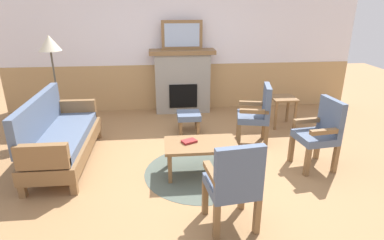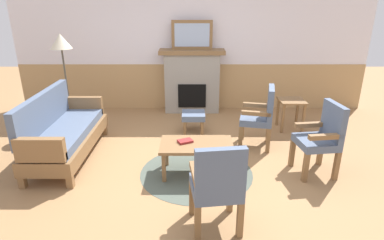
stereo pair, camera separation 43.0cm
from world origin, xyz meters
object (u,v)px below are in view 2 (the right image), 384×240
at_px(floor_lamp_by_couch, 61,47).
at_px(fireplace, 192,81).
at_px(couch, 64,132).
at_px(side_table, 291,106).
at_px(framed_picture, 192,35).
at_px(coffee_table, 197,147).
at_px(armchair_by_window_left, 261,114).
at_px(armchair_front_left, 217,184).
at_px(book_on_table, 185,141).
at_px(footstool, 193,117).
at_px(armchair_near_fireplace, 322,136).

bearing_deg(floor_lamp_by_couch, fireplace, 22.53).
distance_m(couch, side_table, 3.80).
height_order(couch, side_table, couch).
xyz_separation_m(framed_picture, coffee_table, (0.06, -2.58, -1.17)).
bearing_deg(armchair_by_window_left, fireplace, 121.95).
xyz_separation_m(fireplace, coffee_table, (0.06, -2.58, -0.27)).
bearing_deg(armchair_by_window_left, side_table, 46.11).
height_order(coffee_table, armchair_by_window_left, armchair_by_window_left).
bearing_deg(armchair_front_left, book_on_table, 105.92).
height_order(framed_picture, couch, framed_picture).
distance_m(fireplace, footstool, 1.20).
xyz_separation_m(armchair_by_window_left, armchair_front_left, (-0.83, -1.99, 0.00)).
bearing_deg(floor_lamp_by_couch, armchair_near_fireplace, -22.66).
height_order(armchair_by_window_left, armchair_front_left, same).
distance_m(book_on_table, floor_lamp_by_couch, 2.85).
relative_size(framed_picture, armchair_front_left, 0.82).
distance_m(armchair_near_fireplace, side_table, 1.56).
relative_size(fireplace, side_table, 2.36).
bearing_deg(coffee_table, book_on_table, 165.04).
relative_size(book_on_table, footstool, 0.47).
xyz_separation_m(armchair_near_fireplace, armchair_front_left, (-1.46, -1.16, 0.00)).
height_order(framed_picture, book_on_table, framed_picture).
xyz_separation_m(armchair_front_left, side_table, (1.52, 2.71, -0.10)).
bearing_deg(armchair_by_window_left, armchair_front_left, -112.57).
bearing_deg(fireplace, floor_lamp_by_couch, -157.47).
distance_m(armchair_by_window_left, side_table, 1.00).
relative_size(coffee_table, book_on_table, 5.11).
height_order(framed_picture, footstool, framed_picture).
height_order(fireplace, floor_lamp_by_couch, floor_lamp_by_couch).
distance_m(coffee_table, armchair_near_fireplace, 1.66).
distance_m(footstool, armchair_near_fireplace, 2.21).
bearing_deg(side_table, armchair_near_fireplace, -92.08).
bearing_deg(couch, armchair_front_left, -37.29).
height_order(book_on_table, armchair_by_window_left, armchair_by_window_left).
relative_size(couch, side_table, 3.27).
xyz_separation_m(framed_picture, book_on_table, (-0.09, -2.54, -1.10)).
bearing_deg(armchair_near_fireplace, side_table, 87.92).
xyz_separation_m(book_on_table, floor_lamp_by_couch, (-2.12, 1.62, 1.00)).
bearing_deg(couch, footstool, 26.63).
bearing_deg(couch, armchair_by_window_left, 7.29).
height_order(armchair_near_fireplace, side_table, armchair_near_fireplace).
bearing_deg(coffee_table, armchair_front_left, -80.74).
bearing_deg(book_on_table, armchair_by_window_left, 34.94).
distance_m(book_on_table, armchair_near_fireplace, 1.80).
height_order(fireplace, armchair_front_left, fireplace).
bearing_deg(floor_lamp_by_couch, armchair_front_left, -48.74).
height_order(framed_picture, side_table, framed_picture).
distance_m(footstool, side_table, 1.75).
distance_m(couch, armchair_near_fireplace, 3.62).
bearing_deg(armchair_by_window_left, framed_picture, 121.95).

